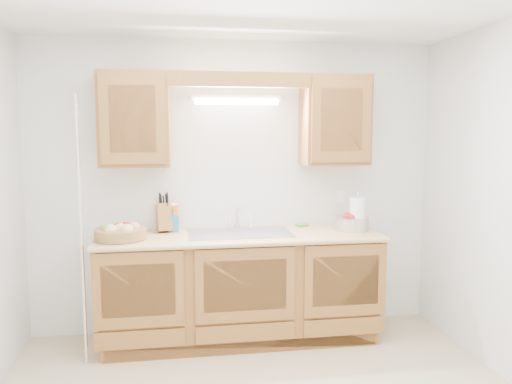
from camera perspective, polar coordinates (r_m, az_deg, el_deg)
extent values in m
cube|color=silver|center=(4.34, -2.32, 0.55)|extent=(3.50, 0.02, 2.50)
cube|color=silver|center=(1.46, 11.56, -12.31)|extent=(3.50, 0.02, 2.50)
cube|color=brown|center=(4.22, -1.80, -10.90)|extent=(2.20, 0.60, 0.86)
cube|color=tan|center=(4.09, -1.79, -5.09)|extent=(2.30, 0.63, 0.04)
cube|color=brown|center=(4.14, -13.70, 8.02)|extent=(0.55, 0.33, 0.75)
cube|color=brown|center=(4.33, 8.98, 8.07)|extent=(0.55, 0.33, 0.75)
cube|color=brown|center=(4.03, -1.87, 12.74)|extent=(2.20, 0.05, 0.12)
cylinder|color=white|center=(4.23, -2.21, 10.29)|extent=(0.70, 0.05, 0.05)
cube|color=white|center=(4.26, -2.26, 10.66)|extent=(0.76, 0.06, 0.05)
cube|color=#9E9EA3|center=(4.11, -1.83, -4.72)|extent=(0.84, 0.46, 0.01)
cube|color=#9E9EA3|center=(4.10, -4.75, -5.93)|extent=(0.39, 0.40, 0.16)
cube|color=#9E9EA3|center=(4.15, 1.07, -5.75)|extent=(0.39, 0.40, 0.16)
cylinder|color=silver|center=(4.30, -2.16, -3.97)|extent=(0.06, 0.06, 0.04)
cylinder|color=silver|center=(4.28, -2.16, -2.92)|extent=(0.02, 0.02, 0.16)
cylinder|color=silver|center=(4.22, -2.09, -1.83)|extent=(0.02, 0.12, 0.02)
cylinder|color=white|center=(4.31, -0.57, -3.40)|extent=(0.03, 0.03, 0.12)
cylinder|color=silver|center=(3.86, -19.34, -4.39)|extent=(0.03, 0.03, 2.00)
cube|color=white|center=(4.55, 9.66, -0.52)|extent=(0.08, 0.01, 0.12)
cylinder|color=#9E703F|center=(4.02, -15.22, -4.61)|extent=(0.49, 0.49, 0.08)
sphere|color=#D8C67F|center=(3.98, -16.26, -4.24)|extent=(0.10, 0.10, 0.10)
sphere|color=#D8C67F|center=(3.95, -14.53, -4.25)|extent=(0.10, 0.10, 0.10)
sphere|color=tan|center=(4.05, -13.76, -4.00)|extent=(0.09, 0.09, 0.09)
sphere|color=#AC1316|center=(4.08, -15.44, -3.97)|extent=(0.09, 0.09, 0.09)
sphere|color=#72A53F|center=(4.06, -16.74, -4.07)|extent=(0.09, 0.09, 0.09)
sphere|color=#D8C67F|center=(4.00, -15.25, -4.15)|extent=(0.10, 0.10, 0.10)
sphere|color=#AC1316|center=(4.11, -14.62, -3.90)|extent=(0.08, 0.08, 0.08)
cube|color=brown|center=(4.24, -10.47, -2.91)|extent=(0.15, 0.21, 0.26)
cylinder|color=black|center=(4.20, -10.95, -1.14)|extent=(0.02, 0.04, 0.09)
cylinder|color=black|center=(4.20, -10.52, -1.07)|extent=(0.02, 0.04, 0.09)
cylinder|color=black|center=(4.20, -10.10, -1.01)|extent=(0.02, 0.04, 0.09)
cylinder|color=black|center=(4.24, -10.79, -0.90)|extent=(0.02, 0.04, 0.09)
cylinder|color=black|center=(4.24, -10.23, -0.83)|extent=(0.02, 0.04, 0.09)
cylinder|color=black|center=(4.27, -10.92, -0.74)|extent=(0.02, 0.04, 0.09)
cylinder|color=black|center=(4.27, -10.08, -0.67)|extent=(0.02, 0.04, 0.09)
cylinder|color=#E5580C|center=(4.25, -9.41, -2.93)|extent=(0.09, 0.09, 0.22)
cylinder|color=white|center=(4.23, -9.44, -1.38)|extent=(0.08, 0.08, 0.01)
imported|color=#2268AA|center=(4.23, -9.41, -3.18)|extent=(0.09, 0.09, 0.19)
cube|color=#CC333F|center=(4.44, 5.28, -3.89)|extent=(0.11, 0.08, 0.01)
cube|color=green|center=(4.43, 5.28, -3.78)|extent=(0.11, 0.08, 0.02)
cylinder|color=silver|center=(4.33, 11.47, -4.23)|extent=(0.16, 0.16, 0.01)
cylinder|color=silver|center=(4.30, 11.52, -2.22)|extent=(0.02, 0.02, 0.32)
cylinder|color=white|center=(4.30, 11.51, -2.42)|extent=(0.15, 0.15, 0.27)
sphere|color=silver|center=(4.28, 11.57, -0.12)|extent=(0.02, 0.02, 0.02)
cylinder|color=silver|center=(4.32, 10.85, -3.55)|extent=(0.29, 0.29, 0.11)
sphere|color=#AC1316|center=(4.30, 10.44, -2.83)|extent=(0.08, 0.08, 0.08)
sphere|color=#AC1316|center=(4.34, 11.18, -2.75)|extent=(0.08, 0.08, 0.08)
sphere|color=#AC1316|center=(4.28, 11.02, -2.89)|extent=(0.08, 0.08, 0.08)
sphere|color=#AC1316|center=(4.30, 11.53, -2.84)|extent=(0.08, 0.08, 0.08)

